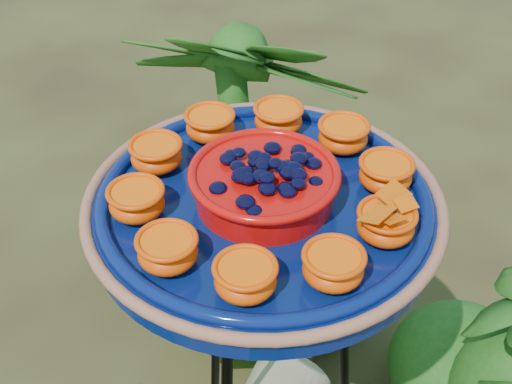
% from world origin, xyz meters
% --- Properties ---
extents(tripod_stand, '(0.45, 0.45, 0.98)m').
position_xyz_m(tripod_stand, '(0.14, 0.03, 0.60)').
color(tripod_stand, black).
rests_on(tripod_stand, ground).
extents(feeder_dish, '(0.63, 0.63, 0.12)m').
position_xyz_m(feeder_dish, '(0.14, 0.03, 1.03)').
color(feeder_dish, '#061550').
rests_on(feeder_dish, tripod_stand).
extents(shrub_back_right, '(0.74, 0.74, 1.02)m').
position_xyz_m(shrub_back_right, '(0.68, 0.43, 0.51)').
color(shrub_back_right, '#174F15').
rests_on(shrub_back_right, ground).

